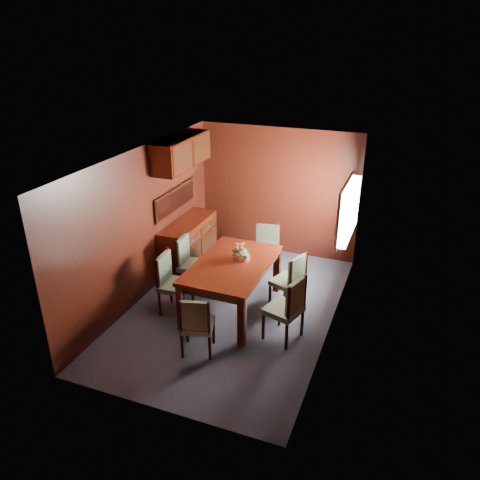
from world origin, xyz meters
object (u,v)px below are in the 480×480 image
at_px(sideboard, 189,245).
at_px(chair_right_near, 288,306).
at_px(chair_left_near, 171,280).
at_px(flower_centerpiece, 241,252).
at_px(dining_table, 232,270).
at_px(chair_head, 196,323).

distance_m(sideboard, chair_right_near, 2.66).
bearing_deg(chair_left_near, flower_centerpiece, 115.79).
xyz_separation_m(sideboard, flower_centerpiece, (1.32, -0.83, 0.48)).
distance_m(dining_table, flower_centerpiece, 0.31).
bearing_deg(chair_head, chair_left_near, 118.96).
relative_size(sideboard, chair_right_near, 1.43).
bearing_deg(sideboard, dining_table, -38.73).
bearing_deg(chair_left_near, dining_table, 109.31).
bearing_deg(dining_table, chair_right_near, -22.92).
relative_size(chair_left_near, flower_centerpiece, 3.53).
height_order(dining_table, flower_centerpiece, flower_centerpiece).
height_order(chair_right_near, flower_centerpiece, flower_centerpiece).
height_order(chair_left_near, flower_centerpiece, flower_centerpiece).
bearing_deg(chair_right_near, chair_left_near, 104.70).
height_order(sideboard, chair_left_near, chair_left_near).
bearing_deg(sideboard, chair_right_near, -32.61).
height_order(sideboard, dining_table, sideboard).
distance_m(chair_head, flower_centerpiece, 1.42).
height_order(sideboard, flower_centerpiece, flower_centerpiece).
xyz_separation_m(sideboard, chair_left_near, (0.39, -1.35, 0.08)).
height_order(dining_table, chair_head, chair_head).
relative_size(chair_right_near, flower_centerpiece, 3.62).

